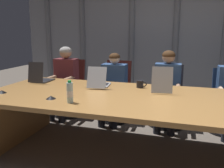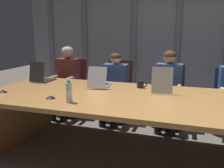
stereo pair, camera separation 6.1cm
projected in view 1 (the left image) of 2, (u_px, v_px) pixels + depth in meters
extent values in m
plane|color=#6B6056|center=(157.00, 158.00, 2.92)|extent=(13.17, 13.17, 0.00)
cube|color=#B77F42|center=(159.00, 100.00, 2.77)|extent=(4.21, 1.46, 0.05)
cube|color=black|center=(159.00, 106.00, 2.79)|extent=(3.57, 0.10, 0.06)
cube|color=olive|center=(22.00, 115.00, 3.39)|extent=(0.08, 1.24, 0.69)
cube|color=gray|center=(175.00, 35.00, 4.88)|extent=(6.59, 0.10, 2.78)
cylinder|color=slate|center=(49.00, 35.00, 5.65)|extent=(0.12, 0.12, 2.73)
cylinder|color=slate|center=(83.00, 35.00, 5.41)|extent=(0.12, 0.12, 2.73)
cylinder|color=slate|center=(132.00, 35.00, 5.09)|extent=(0.12, 0.12, 2.73)
cylinder|color=slate|center=(176.00, 35.00, 4.83)|extent=(0.12, 0.12, 2.73)
cube|color=#2D2D33|center=(43.00, 81.00, 3.71)|extent=(0.24, 0.31, 0.02)
cube|color=black|center=(44.00, 80.00, 3.73)|extent=(0.20, 0.17, 0.00)
cube|color=#2D2D33|center=(36.00, 72.00, 3.51)|extent=(0.24, 0.07, 0.29)
cube|color=black|center=(36.00, 72.00, 3.51)|extent=(0.21, 0.05, 0.26)
cube|color=#A8ADB7|center=(100.00, 85.00, 3.41)|extent=(0.28, 0.33, 0.02)
cube|color=black|center=(101.00, 84.00, 3.43)|extent=(0.23, 0.19, 0.00)
cube|color=#A8ADB7|center=(97.00, 77.00, 3.19)|extent=(0.26, 0.14, 0.27)
cube|color=black|center=(97.00, 77.00, 3.19)|extent=(0.23, 0.12, 0.24)
cube|color=#A8ADB7|center=(161.00, 89.00, 3.15)|extent=(0.29, 0.36, 0.02)
cube|color=black|center=(161.00, 88.00, 3.17)|extent=(0.23, 0.21, 0.00)
cube|color=#A8ADB7|center=(162.00, 80.00, 2.93)|extent=(0.25, 0.10, 0.31)
cube|color=black|center=(162.00, 80.00, 2.94)|extent=(0.23, 0.08, 0.28)
cube|color=#511E19|center=(68.00, 91.00, 4.41)|extent=(0.48, 0.48, 0.08)
cube|color=#511E19|center=(73.00, 73.00, 4.55)|extent=(0.43, 0.12, 0.50)
cylinder|color=#262628|center=(69.00, 102.00, 4.45)|extent=(0.05, 0.05, 0.36)
cylinder|color=black|center=(69.00, 113.00, 4.49)|extent=(0.60, 0.60, 0.04)
cube|color=#511E19|center=(114.00, 94.00, 4.16)|extent=(0.50, 0.50, 0.08)
cube|color=#511E19|center=(119.00, 75.00, 4.30)|extent=(0.44, 0.14, 0.51)
cylinder|color=#262628|center=(114.00, 107.00, 4.20)|extent=(0.05, 0.05, 0.36)
cylinder|color=black|center=(114.00, 118.00, 4.24)|extent=(0.60, 0.60, 0.04)
cube|color=#2D2D38|center=(167.00, 98.00, 3.90)|extent=(0.49, 0.49, 0.08)
cube|color=#2D2D38|center=(169.00, 79.00, 4.05)|extent=(0.43, 0.12, 0.47)
cylinder|color=#262628|center=(167.00, 111.00, 3.95)|extent=(0.05, 0.05, 0.36)
cylinder|color=black|center=(166.00, 123.00, 3.99)|extent=(0.60, 0.60, 0.04)
cube|color=brown|center=(66.00, 74.00, 4.33)|extent=(0.39, 0.23, 0.53)
sphere|color=tan|center=(66.00, 53.00, 4.25)|extent=(0.20, 0.20, 0.20)
ellipsoid|color=#B2ADA8|center=(66.00, 51.00, 4.25)|extent=(0.21, 0.21, 0.15)
cylinder|color=brown|center=(75.00, 70.00, 4.26)|extent=(0.08, 0.14, 0.27)
cylinder|color=tan|center=(69.00, 79.00, 4.09)|extent=(0.07, 0.30, 0.06)
cylinder|color=brown|center=(58.00, 69.00, 4.37)|extent=(0.08, 0.14, 0.27)
cylinder|color=tan|center=(52.00, 78.00, 4.20)|extent=(0.07, 0.30, 0.06)
cylinder|color=#262833|center=(66.00, 93.00, 4.17)|extent=(0.15, 0.40, 0.13)
cylinder|color=#262833|center=(61.00, 109.00, 4.05)|extent=(0.11, 0.11, 0.46)
cylinder|color=#262833|center=(56.00, 92.00, 4.24)|extent=(0.15, 0.40, 0.13)
cylinder|color=#262833|center=(51.00, 107.00, 4.12)|extent=(0.11, 0.11, 0.46)
cube|color=#335184|center=(114.00, 78.00, 4.08)|extent=(0.40, 0.22, 0.47)
sphere|color=beige|center=(114.00, 58.00, 4.01)|extent=(0.18, 0.18, 0.18)
ellipsoid|color=#472D19|center=(114.00, 57.00, 4.01)|extent=(0.18, 0.18, 0.13)
cylinder|color=#335184|center=(124.00, 76.00, 4.02)|extent=(0.07, 0.14, 0.27)
cylinder|color=beige|center=(121.00, 86.00, 3.85)|extent=(0.06, 0.30, 0.06)
cylinder|color=#335184|center=(105.00, 75.00, 4.12)|extent=(0.07, 0.14, 0.27)
cylinder|color=beige|center=(100.00, 84.00, 3.95)|extent=(0.06, 0.30, 0.06)
cylinder|color=#262833|center=(117.00, 97.00, 3.92)|extent=(0.13, 0.40, 0.13)
cylinder|color=#262833|center=(114.00, 114.00, 3.80)|extent=(0.11, 0.11, 0.46)
cylinder|color=#262833|center=(105.00, 96.00, 3.98)|extent=(0.13, 0.40, 0.13)
cylinder|color=#262833|center=(101.00, 113.00, 3.85)|extent=(0.11, 0.11, 0.46)
cube|color=#335184|center=(168.00, 80.00, 3.82)|extent=(0.40, 0.23, 0.51)
sphere|color=tan|center=(169.00, 57.00, 3.75)|extent=(0.20, 0.20, 0.20)
ellipsoid|color=#472D19|center=(169.00, 55.00, 3.74)|extent=(0.20, 0.20, 0.15)
cylinder|color=#335184|center=(179.00, 76.00, 3.77)|extent=(0.07, 0.14, 0.27)
cylinder|color=tan|center=(178.00, 87.00, 3.59)|extent=(0.07, 0.30, 0.06)
cylinder|color=#335184|center=(157.00, 75.00, 3.85)|extent=(0.07, 0.14, 0.27)
cylinder|color=tan|center=(155.00, 85.00, 3.68)|extent=(0.07, 0.30, 0.06)
cylinder|color=#262833|center=(173.00, 102.00, 3.67)|extent=(0.14, 0.40, 0.13)
cylinder|color=#262833|center=(171.00, 120.00, 3.55)|extent=(0.11, 0.11, 0.46)
cylinder|color=#262833|center=(159.00, 101.00, 3.72)|extent=(0.14, 0.40, 0.13)
cylinder|color=#262833|center=(157.00, 119.00, 3.60)|extent=(0.11, 0.11, 0.46)
cylinder|color=#335184|center=(220.00, 79.00, 3.58)|extent=(0.08, 0.14, 0.27)
cylinder|color=beige|center=(222.00, 90.00, 3.41)|extent=(0.08, 0.30, 0.06)
cylinder|color=silver|center=(70.00, 93.00, 2.58)|extent=(0.07, 0.07, 0.21)
cylinder|color=white|center=(70.00, 94.00, 2.58)|extent=(0.07, 0.07, 0.06)
cylinder|color=green|center=(69.00, 82.00, 2.56)|extent=(0.04, 0.04, 0.02)
cylinder|color=black|center=(140.00, 84.00, 3.28)|extent=(0.09, 0.09, 0.10)
torus|color=black|center=(144.00, 84.00, 3.27)|extent=(0.07, 0.01, 0.07)
cone|color=black|center=(51.00, 97.00, 2.74)|extent=(0.11, 0.11, 0.03)
cone|color=black|center=(2.00, 92.00, 3.00)|extent=(0.11, 0.11, 0.03)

